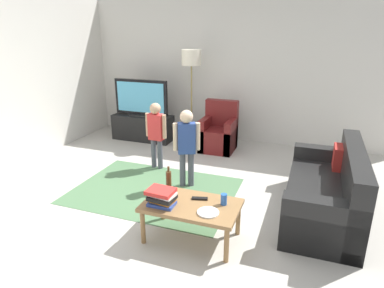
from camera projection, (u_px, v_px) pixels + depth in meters
name	position (u px, v px, depth m)	size (l,w,h in m)	color
ground	(176.00, 207.00, 4.32)	(7.80, 7.80, 0.00)	#B2ADA3
wall_back	(235.00, 72.00, 6.54)	(6.00, 0.12, 2.70)	silver
area_rug	(154.00, 190.00, 4.74)	(2.20, 1.60, 0.01)	#4C724C
tv_stand	(143.00, 128.00, 6.82)	(1.20, 0.44, 0.50)	black
tv	(141.00, 98.00, 6.60)	(1.10, 0.28, 0.71)	black
couch	(330.00, 194.00, 4.02)	(0.80, 1.80, 0.86)	black
armchair	(219.00, 134.00, 6.25)	(0.60, 0.60, 0.90)	maroon
floor_lamp	(191.00, 63.00, 6.21)	(0.36, 0.36, 1.78)	#262626
child_near_tv	(156.00, 130.00, 5.30)	(0.36, 0.17, 1.07)	#4C4C59
child_center	(187.00, 141.00, 4.68)	(0.35, 0.22, 1.11)	#4C4C59
coffee_table	(191.00, 208.00, 3.55)	(1.00, 0.60, 0.42)	olive
book_stack	(162.00, 197.00, 3.49)	(0.30, 0.23, 0.18)	#334CA5
bottle	(169.00, 183.00, 3.68)	(0.06, 0.06, 0.34)	#4C3319
tv_remote	(200.00, 198.00, 3.63)	(0.17, 0.05, 0.02)	black
soda_can	(224.00, 199.00, 3.50)	(0.07, 0.07, 0.12)	#2659B2
plate	(208.00, 212.00, 3.36)	(0.22, 0.22, 0.02)	white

